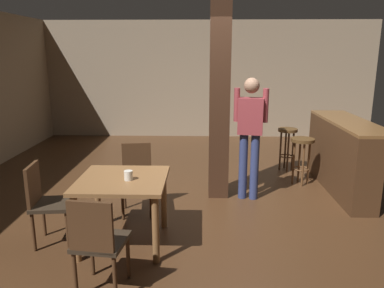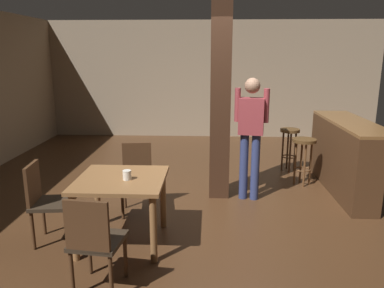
{
  "view_description": "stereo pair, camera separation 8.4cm",
  "coord_description": "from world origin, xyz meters",
  "px_view_note": "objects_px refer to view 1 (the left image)",
  "views": [
    {
      "loc": [
        -0.15,
        -4.75,
        2.04
      ],
      "look_at": [
        -0.28,
        -0.11,
        0.91
      ],
      "focal_mm": 35.0,
      "sensor_mm": 36.0,
      "label": 1
    },
    {
      "loc": [
        -0.07,
        -4.75,
        2.04
      ],
      "look_at": [
        -0.28,
        -0.11,
        0.91
      ],
      "focal_mm": 35.0,
      "sensor_mm": 36.0,
      "label": 2
    }
  ],
  "objects_px": {
    "dining_table": "(123,189)",
    "chair_west": "(46,200)",
    "bar_stool_mid": "(287,139)",
    "chair_north": "(137,174)",
    "bar_stool_near": "(302,150)",
    "chair_south": "(97,240)",
    "napkin_cup": "(128,175)",
    "standing_person": "(250,130)",
    "bar_counter": "(340,155)"
  },
  "relations": [
    {
      "from": "chair_west",
      "to": "bar_stool_near",
      "type": "bearing_deg",
      "value": 31.64
    },
    {
      "from": "chair_west",
      "to": "napkin_cup",
      "type": "distance_m",
      "value": 0.96
    },
    {
      "from": "chair_south",
      "to": "bar_stool_mid",
      "type": "relative_size",
      "value": 1.18
    },
    {
      "from": "bar_stool_near",
      "to": "bar_stool_mid",
      "type": "distance_m",
      "value": 0.74
    },
    {
      "from": "chair_west",
      "to": "bar_stool_mid",
      "type": "distance_m",
      "value": 4.2
    },
    {
      "from": "dining_table",
      "to": "bar_stool_mid",
      "type": "height_order",
      "value": "bar_stool_mid"
    },
    {
      "from": "bar_stool_near",
      "to": "dining_table",
      "type": "bearing_deg",
      "value": -140.77
    },
    {
      "from": "chair_south",
      "to": "standing_person",
      "type": "relative_size",
      "value": 0.52
    },
    {
      "from": "chair_west",
      "to": "napkin_cup",
      "type": "relative_size",
      "value": 8.75
    },
    {
      "from": "dining_table",
      "to": "chair_west",
      "type": "relative_size",
      "value": 1.05
    },
    {
      "from": "chair_north",
      "to": "bar_stool_near",
      "type": "bearing_deg",
      "value": 25.0
    },
    {
      "from": "dining_table",
      "to": "chair_south",
      "type": "height_order",
      "value": "chair_south"
    },
    {
      "from": "chair_west",
      "to": "bar_stool_near",
      "type": "xyz_separation_m",
      "value": [
        3.25,
        2.0,
        0.06
      ]
    },
    {
      "from": "chair_south",
      "to": "standing_person",
      "type": "bearing_deg",
      "value": 55.44
    },
    {
      "from": "bar_stool_mid",
      "to": "chair_south",
      "type": "bearing_deg",
      "value": -123.41
    },
    {
      "from": "dining_table",
      "to": "bar_stool_mid",
      "type": "relative_size",
      "value": 1.24
    },
    {
      "from": "napkin_cup",
      "to": "bar_stool_mid",
      "type": "height_order",
      "value": "napkin_cup"
    },
    {
      "from": "dining_table",
      "to": "chair_west",
      "type": "height_order",
      "value": "chair_west"
    },
    {
      "from": "standing_person",
      "to": "bar_stool_near",
      "type": "height_order",
      "value": "standing_person"
    },
    {
      "from": "chair_south",
      "to": "bar_stool_mid",
      "type": "xyz_separation_m",
      "value": [
        2.38,
        3.61,
        0.05
      ]
    },
    {
      "from": "bar_stool_mid",
      "to": "bar_stool_near",
      "type": "bearing_deg",
      "value": -84.49
    },
    {
      "from": "chair_north",
      "to": "bar_stool_mid",
      "type": "relative_size",
      "value": 1.18
    },
    {
      "from": "bar_stool_mid",
      "to": "bar_counter",
      "type": "bearing_deg",
      "value": -58.5
    },
    {
      "from": "dining_table",
      "to": "bar_stool_mid",
      "type": "xyz_separation_m",
      "value": [
        2.35,
        2.71,
        -0.06
      ]
    },
    {
      "from": "chair_west",
      "to": "chair_north",
      "type": "relative_size",
      "value": 1.0
    },
    {
      "from": "dining_table",
      "to": "chair_north",
      "type": "relative_size",
      "value": 1.05
    },
    {
      "from": "bar_counter",
      "to": "bar_stool_mid",
      "type": "bearing_deg",
      "value": 121.5
    },
    {
      "from": "standing_person",
      "to": "bar_counter",
      "type": "height_order",
      "value": "standing_person"
    },
    {
      "from": "napkin_cup",
      "to": "bar_stool_near",
      "type": "xyz_separation_m",
      "value": [
        2.34,
        2.03,
        -0.23
      ]
    },
    {
      "from": "bar_stool_mid",
      "to": "standing_person",
      "type": "bearing_deg",
      "value": -121.45
    },
    {
      "from": "chair_west",
      "to": "chair_south",
      "type": "relative_size",
      "value": 1.0
    },
    {
      "from": "chair_west",
      "to": "chair_south",
      "type": "distance_m",
      "value": 1.18
    },
    {
      "from": "chair_north",
      "to": "bar_stool_near",
      "type": "distance_m",
      "value": 2.67
    },
    {
      "from": "chair_west",
      "to": "standing_person",
      "type": "bearing_deg",
      "value": 30.27
    },
    {
      "from": "chair_north",
      "to": "bar_stool_mid",
      "type": "xyz_separation_m",
      "value": [
        2.35,
        1.86,
        0.05
      ]
    },
    {
      "from": "chair_west",
      "to": "chair_south",
      "type": "height_order",
      "value": "same"
    },
    {
      "from": "bar_stool_mid",
      "to": "chair_north",
      "type": "bearing_deg",
      "value": -141.61
    },
    {
      "from": "napkin_cup",
      "to": "chair_north",
      "type": "bearing_deg",
      "value": 94.89
    },
    {
      "from": "chair_south",
      "to": "bar_stool_near",
      "type": "relative_size",
      "value": 1.2
    },
    {
      "from": "dining_table",
      "to": "chair_north",
      "type": "xyz_separation_m",
      "value": [
        0.0,
        0.85,
        -0.11
      ]
    },
    {
      "from": "bar_stool_near",
      "to": "chair_south",
      "type": "bearing_deg",
      "value": -130.43
    },
    {
      "from": "chair_north",
      "to": "bar_stool_mid",
      "type": "distance_m",
      "value": 2.99
    },
    {
      "from": "chair_south",
      "to": "napkin_cup",
      "type": "height_order",
      "value": "chair_south"
    },
    {
      "from": "chair_north",
      "to": "bar_counter",
      "type": "height_order",
      "value": "bar_counter"
    },
    {
      "from": "bar_stool_near",
      "to": "bar_stool_mid",
      "type": "height_order",
      "value": "bar_stool_mid"
    },
    {
      "from": "chair_west",
      "to": "bar_stool_mid",
      "type": "height_order",
      "value": "chair_west"
    },
    {
      "from": "dining_table",
      "to": "chair_south",
      "type": "relative_size",
      "value": 1.05
    },
    {
      "from": "bar_stool_near",
      "to": "bar_stool_mid",
      "type": "relative_size",
      "value": 0.99
    },
    {
      "from": "bar_counter",
      "to": "bar_stool_mid",
      "type": "xyz_separation_m",
      "value": [
        -0.59,
        0.96,
        0.02
      ]
    },
    {
      "from": "napkin_cup",
      "to": "chair_south",
      "type": "bearing_deg",
      "value": -97.39
    }
  ]
}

